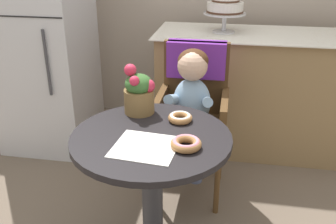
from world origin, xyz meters
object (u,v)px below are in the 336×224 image
object	(u,v)px
flower_vase	(139,92)
seated_child	(191,100)
donut_front	(180,117)
donut_mid	(186,143)
cafe_table	(152,175)
tiered_cake_stand	(225,6)
refrigerator	(43,38)
wicker_chair	(194,96)

from	to	relation	value
flower_vase	seated_child	bearing A→B (deg)	53.85
seated_child	flower_vase	xyz separation A→B (m)	(-0.22, -0.31, 0.15)
donut_front	donut_mid	size ratio (longest dim) A/B	0.89
cafe_table	tiered_cake_stand	world-z (taller)	tiered_cake_stand
donut_mid	refrigerator	distance (m)	1.70
seated_child	cafe_table	bearing A→B (deg)	-102.09
wicker_chair	donut_mid	world-z (taller)	wicker_chair
cafe_table	flower_vase	distance (m)	0.41
tiered_cake_stand	refrigerator	size ratio (longest dim) A/B	0.18
cafe_table	tiered_cake_stand	distance (m)	1.44
wicker_chair	flower_vase	world-z (taller)	flower_vase
wicker_chair	refrigerator	xyz separation A→B (m)	(-1.17, 0.40, 0.21)
cafe_table	seated_child	xyz separation A→B (m)	(0.12, 0.54, 0.17)
wicker_chair	tiered_cake_stand	bearing A→B (deg)	75.24
donut_front	cafe_table	bearing A→B (deg)	-122.86
cafe_table	refrigerator	bearing A→B (deg)	133.67
donut_mid	refrigerator	xyz separation A→B (m)	(-1.22, 1.18, 0.11)
cafe_table	tiered_cake_stand	xyz separation A→B (m)	(0.25, 1.30, 0.58)
donut_front	tiered_cake_stand	world-z (taller)	tiered_cake_stand
wicker_chair	flower_vase	size ratio (longest dim) A/B	3.84
donut_mid	cafe_table	bearing A→B (deg)	153.49
wicker_chair	donut_front	xyz separation A→B (m)	(-0.01, -0.53, 0.10)
seated_child	flower_vase	distance (m)	0.41
flower_vase	wicker_chair	bearing A→B (deg)	64.13
seated_child	refrigerator	size ratio (longest dim) A/B	0.43
cafe_table	tiered_cake_stand	size ratio (longest dim) A/B	2.40
wicker_chair	seated_child	distance (m)	0.16
wicker_chair	seated_child	xyz separation A→B (m)	(0.00, -0.16, 0.04)
refrigerator	flower_vase	bearing A→B (deg)	-42.68
cafe_table	flower_vase	bearing A→B (deg)	115.15
donut_front	donut_mid	distance (m)	0.26
cafe_table	donut_front	xyz separation A→B (m)	(0.11, 0.16, 0.23)
donut_front	flower_vase	xyz separation A→B (m)	(-0.22, 0.07, 0.09)
tiered_cake_stand	refrigerator	world-z (taller)	refrigerator
cafe_table	donut_front	world-z (taller)	donut_front
donut_front	donut_mid	xyz separation A→B (m)	(0.06, -0.25, 0.00)
flower_vase	refrigerator	bearing A→B (deg)	137.32
seated_child	refrigerator	xyz separation A→B (m)	(-1.17, 0.56, 0.17)
seated_child	flower_vase	size ratio (longest dim) A/B	2.92
wicker_chair	seated_child	size ratio (longest dim) A/B	1.31
donut_mid	refrigerator	world-z (taller)	refrigerator
cafe_table	donut_mid	xyz separation A→B (m)	(0.17, -0.08, 0.23)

